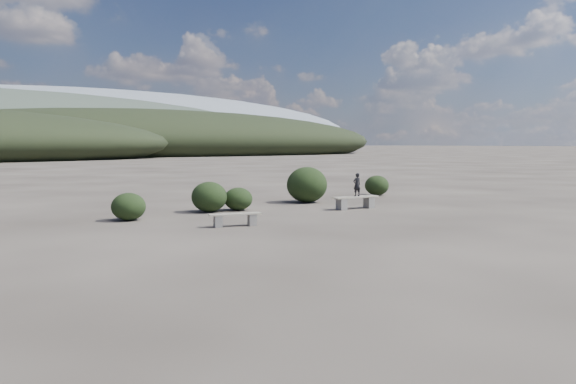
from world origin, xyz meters
TOP-DOWN VIEW (x-y plane):
  - ground at (0.00, 0.00)m, footprint 1200.00×1200.00m
  - bench_left at (-2.00, 4.66)m, footprint 1.66×0.75m
  - bench_right at (4.19, 6.15)m, footprint 2.04×0.55m
  - seated_person at (4.26, 6.15)m, footprint 0.35×0.25m
  - shrub_a at (-4.30, 7.85)m, footprint 1.14×1.14m
  - shrub_b at (-1.03, 8.46)m, footprint 1.34×1.34m
  - shrub_c at (0.14, 8.33)m, footprint 1.10×1.10m
  - shrub_d at (4.05, 9.23)m, footprint 1.78×1.78m
  - shrub_e at (8.90, 10.00)m, footprint 1.19×1.19m

SIDE VIEW (x-z plane):
  - ground at x=0.00m, z-range 0.00..0.00m
  - bench_left at x=-2.00m, z-range 0.04..0.45m
  - bench_right at x=4.19m, z-range 0.05..0.56m
  - shrub_c at x=0.14m, z-range 0.00..0.88m
  - shrub_a at x=-4.30m, z-range 0.00..0.93m
  - shrub_e at x=8.90m, z-range 0.00..0.99m
  - shrub_b at x=-1.03m, z-range 0.00..1.15m
  - shrub_d at x=4.05m, z-range 0.00..1.56m
  - seated_person at x=4.26m, z-range 0.50..1.42m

